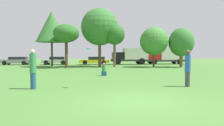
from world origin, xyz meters
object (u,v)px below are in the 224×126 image
Objects in this scene: tree_5 at (181,42)px; delivery_truck_black at (131,56)px; bystander_sitting at (104,70)px; tree_0 at (52,27)px; frisbee at (89,49)px; tree_2 at (100,27)px; parked_car_yellow at (95,60)px; tree_1 at (66,34)px; delivery_truck_red at (167,56)px; tree_4 at (154,41)px; parked_car_silver at (56,60)px; person_catcher at (188,67)px; parked_car_grey at (17,61)px; person_thrower at (33,69)px; tree_3 at (115,35)px.

tree_5 reaches higher than delivery_truck_black.
tree_0 reaches higher than bystander_sitting.
bystander_sitting is 17.41m from delivery_truck_black.
frisbee is 18.04m from tree_0.
parked_car_yellow is (-0.69, 5.61, -4.45)m from tree_2.
frisbee is at bearing -99.24° from bystander_sitting.
tree_1 reaches higher than delivery_truck_red.
tree_5 is at bearing -7.49° from tree_4.
delivery_truck_red is (10.92, 17.26, 0.87)m from bystander_sitting.
person_catcher is at bearing 113.48° from parked_car_silver.
bystander_sitting is 17.96m from parked_car_silver.
delivery_truck_red is at bearing 179.20° from parked_car_grey.
person_catcher is (7.61, 0.17, 0.03)m from person_thrower.
tree_1 is 11.94m from parked_car_grey.
delivery_truck_black is (0.76, 22.21, 0.40)m from person_catcher.
delivery_truck_black reaches higher than person_thrower.
tree_1 reaches higher than person_thrower.
tree_1 is 0.76× the size of delivery_truck_red.
person_thrower is 0.38× the size of tree_5.
tree_0 is at bearing 172.52° from tree_5.
person_catcher is 0.25× the size of tree_2.
delivery_truck_black is (4.83, 16.69, 0.97)m from bystander_sitting.
person_catcher is 16.79m from tree_1.
parked_car_silver reaches higher than parked_car_grey.
delivery_truck_red is (6.09, 0.57, -0.10)m from delivery_truck_black.
parked_car_silver reaches higher than bystander_sitting.
person_catcher is 24.66m from parked_car_silver.
tree_3 is 1.08× the size of tree_4.
tree_2 is at bearing 94.30° from parked_car_yellow.
tree_4 is (2.47, 15.17, 2.23)m from person_catcher.
frisbee is 17.05m from tree_2.
tree_3 is at bearing 108.30° from parked_car_yellow.
tree_5 is (16.14, -2.12, -2.04)m from tree_0.
tree_5 is at bearing 43.08° from bystander_sitting.
tree_0 is 12.88m from delivery_truck_black.
tree_2 is 9.67m from parked_car_silver.
tree_1 is (-3.18, 14.42, 2.09)m from frisbee.
parked_car_grey is at bearing 160.39° from tree_4.
tree_0 is at bearing 23.05° from delivery_truck_black.
frisbee is 16.08m from tree_3.
bystander_sitting is 20.45m from delivery_truck_red.
bystander_sitting is at bearing 80.76° from frisbee.
delivery_truck_red is at bearing 57.68° from bystander_sitting.
person_thrower is at bearing -87.84° from tree_1.
person_thrower is at bearing 0.00° from person_catcher.
person_catcher is 0.35× the size of tree_3.
parked_car_silver is (-3.26, 22.31, -0.30)m from person_thrower.
tree_5 is at bearing -10.91° from tree_2.
tree_5 reaches higher than person_thrower.
delivery_truck_red is at bearing 28.80° from tree_2.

